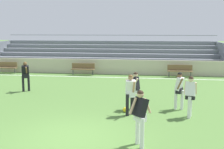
# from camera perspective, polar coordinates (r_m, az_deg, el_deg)

# --- Properties ---
(ground_plane) EXTENTS (160.00, 160.00, 0.00)m
(ground_plane) POSITION_cam_1_polar(r_m,az_deg,el_deg) (9.59, -8.43, -12.29)
(ground_plane) COLOR #517A38
(field_line_sideline) EXTENTS (44.00, 0.12, 0.01)m
(field_line_sideline) POSITION_cam_1_polar(r_m,az_deg,el_deg) (20.66, 0.68, -0.61)
(field_line_sideline) COLOR white
(field_line_sideline) RESTS_ON ground
(sideline_wall) EXTENTS (48.00, 0.16, 1.15)m
(sideline_wall) POSITION_cam_1_polar(r_m,az_deg,el_deg) (22.09, 1.20, 1.53)
(sideline_wall) COLOR beige
(sideline_wall) RESTS_ON ground
(bleacher_stand) EXTENTS (19.80, 4.52, 2.97)m
(bleacher_stand) POSITION_cam_1_polar(r_m,az_deg,el_deg) (24.98, -1.45, 4.00)
(bleacher_stand) COLOR #9EA3AD
(bleacher_stand) RESTS_ON ground
(bench_centre_sideline) EXTENTS (1.80, 0.40, 0.90)m
(bench_centre_sideline) POSITION_cam_1_polar(r_m,az_deg,el_deg) (21.34, 13.49, 0.93)
(bench_centre_sideline) COLOR brown
(bench_centre_sideline) RESTS_ON ground
(bench_near_wall_gap) EXTENTS (1.80, 0.40, 0.90)m
(bench_near_wall_gap) POSITION_cam_1_polar(r_m,az_deg,el_deg) (21.87, -5.85, 1.32)
(bench_near_wall_gap) COLOR brown
(bench_near_wall_gap) RESTS_ON ground
(bench_far_left) EXTENTS (1.80, 0.40, 0.90)m
(bench_far_left) POSITION_cam_1_polar(r_m,az_deg,el_deg) (24.16, -20.55, 1.52)
(bench_far_left) COLOR brown
(bench_far_left) RESTS_ON ground
(player_white_overlapping) EXTENTS (0.45, 0.62, 1.68)m
(player_white_overlapping) POSITION_cam_1_polar(r_m,az_deg,el_deg) (11.53, 3.75, -3.35)
(player_white_overlapping) COLOR black
(player_white_overlapping) RESTS_ON ground
(player_dark_wide_right) EXTENTS (0.44, 0.59, 1.65)m
(player_dark_wide_right) POSITION_cam_1_polar(r_m,az_deg,el_deg) (12.42, 4.74, -2.56)
(player_dark_wide_right) COLOR black
(player_dark_wide_right) RESTS_ON ground
(player_white_trailing_run) EXTENTS (0.54, 0.45, 1.66)m
(player_white_trailing_run) POSITION_cam_1_polar(r_m,az_deg,el_deg) (11.62, 15.49, -3.62)
(player_white_trailing_run) COLOR white
(player_white_trailing_run) RESTS_ON ground
(player_dark_dropping_back) EXTENTS (0.69, 0.54, 1.72)m
(player_dark_dropping_back) POSITION_cam_1_polar(r_m,az_deg,el_deg) (8.49, 5.67, -7.73)
(player_dark_dropping_back) COLOR white
(player_dark_dropping_back) RESTS_ON ground
(player_dark_wide_left) EXTENTS (0.48, 0.69, 1.69)m
(player_dark_wide_left) POSITION_cam_1_polar(r_m,az_deg,el_deg) (16.66, -17.00, 0.16)
(player_dark_wide_left) COLOR black
(player_dark_wide_left) RESTS_ON ground
(player_white_on_ball) EXTENTS (0.46, 0.58, 1.65)m
(player_white_on_ball) POSITION_cam_1_polar(r_m,az_deg,el_deg) (12.65, 13.38, -2.55)
(player_white_on_ball) COLOR white
(player_white_on_ball) RESTS_ON ground
(soccer_ball) EXTENTS (0.22, 0.22, 0.22)m
(soccer_ball) POSITION_cam_1_polar(r_m,az_deg,el_deg) (12.11, 2.70, -7.07)
(soccer_ball) COLOR yellow
(soccer_ball) RESTS_ON ground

